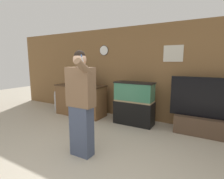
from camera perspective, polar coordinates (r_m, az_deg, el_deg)
name	(u,v)px	position (r m, az deg, el deg)	size (l,w,h in m)	color
ground_plane	(74,177)	(2.85, -12.29, -26.06)	(18.00, 18.00, 0.00)	#B2A893
wall_back_paneled	(145,74)	(4.93, 10.71, 5.12)	(10.00, 0.08, 2.60)	brown
counter_island	(81,100)	(5.45, -10.20, -3.37)	(1.57, 0.63, 0.93)	brown
microwave	(84,81)	(5.28, -9.17, 2.87)	(0.53, 0.37, 0.27)	black
knife_block	(72,81)	(5.53, -12.97, 2.88)	(0.12, 0.10, 0.33)	olive
aquarium_on_stand	(134,103)	(4.60, 7.22, -4.47)	(1.02, 0.43, 1.11)	black
tv_on_stand	(207,119)	(4.42, 28.72, -8.54)	(1.63, 0.40, 1.30)	#4C3828
person_standing	(80,103)	(3.02, -10.29, -4.23)	(0.57, 0.43, 1.81)	#424C66
trash_bin	(59,99)	(6.22, -16.96, -3.05)	(0.30, 0.30, 0.71)	#B7B7BC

